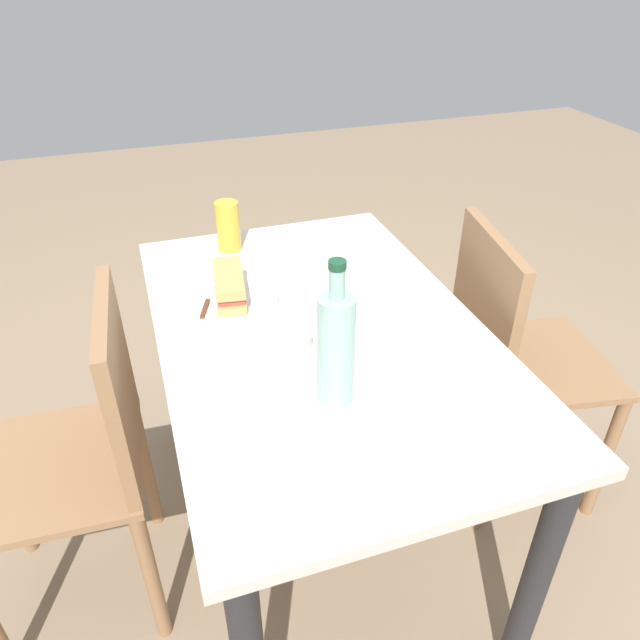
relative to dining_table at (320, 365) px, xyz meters
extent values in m
plane|color=#8C755B|center=(0.00, 0.00, -0.61)|extent=(8.00, 8.00, 0.00)
cube|color=beige|center=(0.00, 0.00, 0.10)|extent=(1.19, 0.75, 0.03)
cylinder|color=#262628|center=(-0.53, -0.32, -0.26)|extent=(0.06, 0.06, 0.69)
cylinder|color=#262628|center=(0.53, -0.32, -0.26)|extent=(0.06, 0.06, 0.69)
cylinder|color=#262628|center=(0.53, 0.32, -0.26)|extent=(0.06, 0.06, 0.69)
cube|color=#936B47|center=(0.00, 0.66, -0.14)|extent=(0.42, 0.42, 0.02)
cube|color=#936B47|center=(-0.01, 0.47, 0.07)|extent=(0.38, 0.05, 0.40)
cylinder|color=#936B47|center=(0.19, 0.83, -0.38)|extent=(0.04, 0.04, 0.46)
cylinder|color=#936B47|center=(0.17, 0.47, -0.38)|extent=(0.04, 0.04, 0.46)
cylinder|color=#936B47|center=(-0.19, 0.48, -0.38)|extent=(0.04, 0.04, 0.46)
cube|color=#936B47|center=(-0.01, -0.66, -0.14)|extent=(0.47, 0.47, 0.02)
cube|color=#936B47|center=(0.02, -0.47, 0.07)|extent=(0.38, 0.10, 0.40)
cylinder|color=#936B47|center=(-0.22, -0.80, -0.38)|extent=(0.04, 0.04, 0.46)
cylinder|color=#936B47|center=(0.14, -0.87, -0.38)|extent=(0.04, 0.04, 0.46)
cylinder|color=#936B47|center=(-0.15, -0.45, -0.38)|extent=(0.04, 0.04, 0.46)
cylinder|color=#936B47|center=(0.20, -0.51, -0.38)|extent=(0.04, 0.04, 0.46)
cylinder|color=white|center=(0.18, 0.18, 0.12)|extent=(0.24, 0.24, 0.01)
cube|color=tan|center=(0.18, 0.18, 0.14)|extent=(0.19, 0.09, 0.02)
cube|color=#B74C3D|center=(0.18, 0.18, 0.16)|extent=(0.18, 0.09, 0.02)
cube|color=tan|center=(0.18, 0.18, 0.18)|extent=(0.19, 0.09, 0.02)
cube|color=silver|center=(0.22, 0.22, 0.13)|extent=(0.10, 0.04, 0.00)
cube|color=#59331E|center=(0.14, 0.25, 0.13)|extent=(0.08, 0.04, 0.01)
cylinder|color=#99C6B7|center=(-0.25, 0.05, 0.23)|extent=(0.07, 0.07, 0.23)
cylinder|color=#99C6B7|center=(-0.25, 0.05, 0.38)|extent=(0.03, 0.03, 0.06)
cylinder|color=#19472D|center=(-0.25, 0.05, 0.42)|extent=(0.03, 0.03, 0.02)
cylinder|color=gold|center=(0.48, 0.12, 0.19)|extent=(0.07, 0.07, 0.15)
cylinder|color=silver|center=(-0.05, 0.08, 0.13)|extent=(0.08, 0.08, 0.03)
cube|color=white|center=(-0.44, -0.24, 0.12)|extent=(0.18, 0.18, 0.00)
camera|label=1|loc=(-1.11, 0.37, 0.91)|focal=33.44mm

